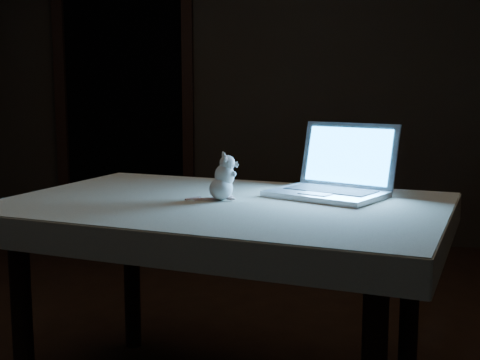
# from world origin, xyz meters

# --- Properties ---
(back_wall) EXTENTS (4.50, 0.04, 2.60)m
(back_wall) POSITION_xyz_m (0.00, 2.50, 1.30)
(back_wall) COLOR black
(back_wall) RESTS_ON ground
(doorway) EXTENTS (1.06, 0.36, 2.13)m
(doorway) POSITION_xyz_m (-1.10, 2.50, 1.06)
(doorway) COLOR black
(doorway) RESTS_ON back_wall
(table) EXTENTS (1.61, 1.27, 0.76)m
(table) POSITION_xyz_m (0.01, -0.04, 0.38)
(table) COLOR black
(table) RESTS_ON floor
(tablecloth) EXTENTS (1.82, 1.62, 0.10)m
(tablecloth) POSITION_xyz_m (0.08, 0.01, 0.72)
(tablecloth) COLOR beige
(tablecloth) RESTS_ON table
(laptop) EXTENTS (0.51, 0.50, 0.27)m
(laptop) POSITION_xyz_m (0.37, 0.09, 0.90)
(laptop) COLOR silver
(laptop) RESTS_ON tablecloth
(plush_mouse) EXTENTS (0.17, 0.17, 0.17)m
(plush_mouse) POSITION_xyz_m (-0.00, -0.02, 0.85)
(plush_mouse) COLOR silver
(plush_mouse) RESTS_ON tablecloth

